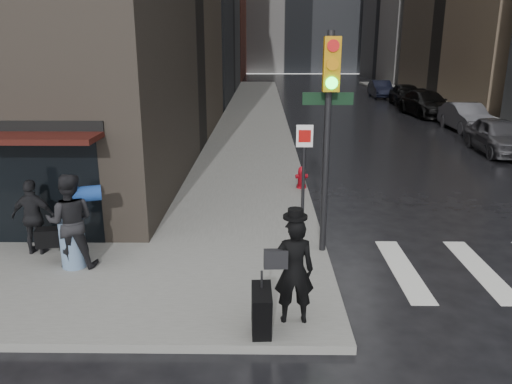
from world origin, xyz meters
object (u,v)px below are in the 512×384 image
parked_car_1 (499,136)px  parked_car_2 (466,117)px  parked_car_5 (381,89)px  parked_car_3 (426,104)px  man_jeans (70,221)px  traffic_light (326,115)px  man_greycoat (34,217)px  man_overcoat (287,277)px  parked_car_4 (406,94)px  fire_hydrant (302,178)px

parked_car_1 → parked_car_2: bearing=84.7°
parked_car_1 → parked_car_5: (0.21, 22.93, -0.02)m
parked_car_1 → parked_car_3: (0.52, 11.47, 0.04)m
man_jeans → traffic_light: size_ratio=0.42×
man_jeans → man_greycoat: (-1.03, 0.64, -0.15)m
man_overcoat → parked_car_4: 32.81m
parked_car_2 → parked_car_4: parked_car_4 is taller
man_jeans → parked_car_1: (13.82, 11.78, -0.37)m
parked_car_5 → fire_hydrant: bearing=-105.9°
fire_hydrant → parked_car_1: parked_car_1 is taller
man_greycoat → traffic_light: traffic_light is taller
parked_car_2 → parked_car_4: 11.47m
man_overcoat → parked_car_4: (10.43, 31.11, -0.15)m
fire_hydrant → parked_car_4: 25.09m
man_jeans → fire_hydrant: bearing=-139.9°
man_greycoat → parked_car_2: size_ratio=0.37×
traffic_light → fire_hydrant: traffic_light is taller
man_greycoat → parked_car_4: bearing=-115.2°
parked_car_2 → man_jeans: bearing=-130.5°
parked_car_4 → parked_car_5: size_ratio=1.09×
traffic_light → parked_car_1: (8.72, 10.98, -2.37)m
traffic_light → parked_car_5: bearing=75.0°
man_greycoat → parked_car_1: man_greycoat is taller
parked_car_1 → parked_car_2: parked_car_1 is taller
man_jeans → parked_car_2: (14.68, 17.51, -0.39)m
fire_hydrant → parked_car_4: (9.61, 23.17, 0.36)m
parked_car_2 → man_overcoat: bearing=-118.6°
man_jeans → parked_car_4: man_jeans is taller
fire_hydrant → traffic_light: bearing=-89.3°
fire_hydrant → parked_car_1: (8.78, 5.97, 0.29)m
fire_hydrant → parked_car_4: bearing=67.5°
man_greycoat → man_jeans: bearing=151.8°
man_jeans → parked_car_5: bearing=-121.0°
man_greycoat → parked_car_3: 27.34m
parked_car_2 → parked_car_5: parked_car_2 is taller
man_jeans → parked_car_5: 37.45m
man_overcoat → traffic_light: size_ratio=0.43×
fire_hydrant → parked_car_2: size_ratio=0.15×
traffic_light → parked_car_1: size_ratio=1.05×
parked_car_5 → parked_car_3: bearing=-87.1°
fire_hydrant → parked_car_2: (9.64, 11.71, 0.27)m
parked_car_2 → fire_hydrant: bearing=-130.0°
parked_car_5 → man_overcoat: bearing=-103.5°
man_overcoat → parked_car_1: man_overcoat is taller
man_overcoat → parked_car_3: man_overcoat is taller
man_jeans → parked_car_5: size_ratio=0.44×
man_greycoat → parked_car_4: 32.39m
parked_car_5 → parked_car_1: bearing=-89.2°
man_overcoat → parked_car_5: 38.12m
man_overcoat → man_greycoat: (-5.24, 2.77, -0.00)m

